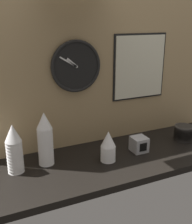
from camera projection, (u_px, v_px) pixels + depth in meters
ground_plane at (120, 158)px, 1.71m from camera, size 1.60×0.56×0.04m
wall_tiled_back at (102, 63)px, 1.77m from camera, size 1.60×0.03×1.05m
cup_stack_center at (108, 146)px, 1.62m from camera, size 0.09×0.09×0.18m
cup_stack_left at (45, 139)px, 1.56m from camera, size 0.09×0.09×0.31m
cup_stack_far_left at (14, 149)px, 1.48m from camera, size 0.09×0.09×0.27m
bowl_stack_far_right at (183, 132)px, 1.90m from camera, size 0.13×0.13×0.10m
wall_clock at (76, 66)px, 1.67m from camera, size 0.31×0.03×0.31m
menu_board at (140, 67)px, 1.87m from camera, size 0.39×0.01×0.43m
napkin_dispenser at (139, 144)px, 1.75m from camera, size 0.09×0.10×0.09m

